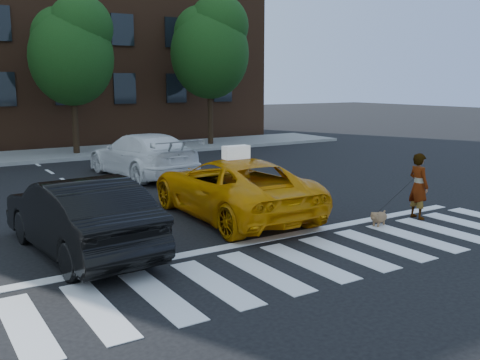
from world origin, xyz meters
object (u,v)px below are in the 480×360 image
object	(u,v)px
black_sedan	(79,216)
woman	(418,186)
white_suv	(142,155)
tree_mid	(72,47)
taxi	(232,187)
tree_right	(210,44)
dog	(378,217)

from	to	relation	value
black_sedan	woman	size ratio (longest dim) A/B	2.84
black_sedan	white_suv	bearing A→B (deg)	-125.15
tree_mid	black_sedan	size ratio (longest dim) A/B	1.54
white_suv	taxi	bearing A→B (deg)	81.65
white_suv	woman	world-z (taller)	woman
tree_mid	tree_right	world-z (taller)	tree_right
tree_mid	taxi	bearing A→B (deg)	-89.47
tree_mid	taxi	world-z (taller)	tree_mid
taxi	black_sedan	world-z (taller)	black_sedan
taxi	woman	world-z (taller)	woman
tree_right	taxi	distance (m)	15.59
white_suv	tree_mid	bearing A→B (deg)	-91.41
woman	dog	world-z (taller)	woman
tree_mid	taxi	size ratio (longest dim) A/B	1.33
tree_right	black_sedan	world-z (taller)	tree_right
tree_right	white_suv	distance (m)	10.30
tree_mid	dog	distance (m)	16.76
black_sedan	white_suv	xyz separation A→B (m)	(4.41, 7.61, 0.01)
tree_mid	dog	size ratio (longest dim) A/B	11.13
tree_mid	white_suv	xyz separation A→B (m)	(0.46, -6.57, -4.08)
tree_right	taxi	world-z (taller)	tree_right
black_sedan	woman	xyz separation A→B (m)	(7.82, -1.71, 0.05)
tree_right	dog	size ratio (longest dim) A/B	12.07
white_suv	dog	xyz separation A→B (m)	(2.03, -9.34, -0.56)
woman	taxi	bearing A→B (deg)	62.95
woman	dog	bearing A→B (deg)	98.81
black_sedan	woman	world-z (taller)	woman
taxi	white_suv	distance (m)	6.68
taxi	woman	xyz separation A→B (m)	(3.75, -2.65, 0.07)
white_suv	woman	xyz separation A→B (m)	(3.41, -9.33, 0.04)
taxi	white_suv	bearing A→B (deg)	-90.99
black_sedan	white_suv	size ratio (longest dim) A/B	0.87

